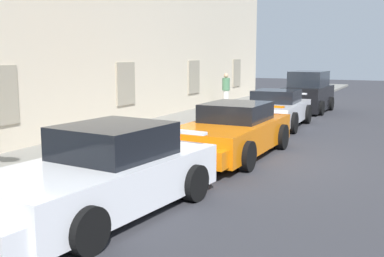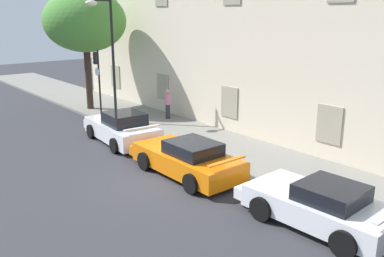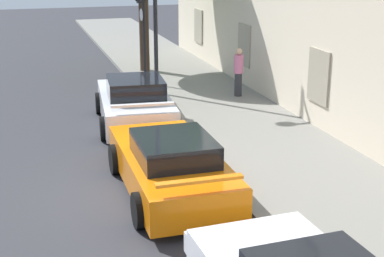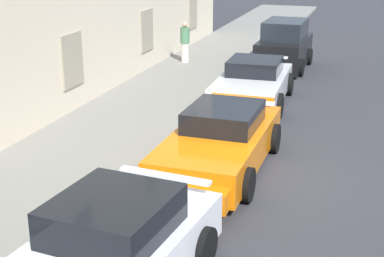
# 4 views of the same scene
# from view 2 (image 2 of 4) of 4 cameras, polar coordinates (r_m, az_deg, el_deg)

# --- Properties ---
(ground_plane) EXTENTS (80.00, 80.00, 0.00)m
(ground_plane) POSITION_cam_2_polar(r_m,az_deg,el_deg) (15.23, -3.34, -6.86)
(ground_plane) COLOR #333338
(sidewalk) EXTENTS (60.00, 3.89, 0.14)m
(sidewalk) POSITION_cam_2_polar(r_m,az_deg,el_deg) (17.65, 6.90, -3.51)
(sidewalk) COLOR gray
(sidewalk) RESTS_ON ground
(building_facade) EXTENTS (34.41, 4.08, 11.71)m
(building_facade) POSITION_cam_2_polar(r_m,az_deg,el_deg) (19.60, 15.28, 15.25)
(building_facade) COLOR beige
(building_facade) RESTS_ON ground
(sportscar_red_lead) EXTENTS (4.90, 2.49, 1.45)m
(sportscar_red_lead) POSITION_cam_2_polar(r_m,az_deg,el_deg) (19.68, -9.75, 0.07)
(sportscar_red_lead) COLOR white
(sportscar_red_lead) RESTS_ON ground
(sportscar_yellow_flank) EXTENTS (4.95, 2.16, 1.35)m
(sportscar_yellow_flank) POSITION_cam_2_polar(r_m,az_deg,el_deg) (15.48, -1.04, -4.05)
(sportscar_yellow_flank) COLOR orange
(sportscar_yellow_flank) RESTS_ON ground
(sportscar_white_middle) EXTENTS (4.55, 2.30, 1.32)m
(sportscar_white_middle) POSITION_cam_2_polar(r_m,az_deg,el_deg) (12.41, 16.54, -9.87)
(sportscar_white_middle) COLOR white
(sportscar_white_middle) RESTS_ON ground
(tree_near_kerb) EXTENTS (4.79, 4.79, 7.00)m
(tree_near_kerb) POSITION_cam_2_polar(r_m,az_deg,el_deg) (25.76, -14.46, 14.01)
(tree_near_kerb) COLOR #38281E
(tree_near_kerb) RESTS_ON sidewalk
(traffic_light) EXTENTS (0.44, 0.36, 3.74)m
(traffic_light) POSITION_cam_2_polar(r_m,az_deg,el_deg) (23.63, -12.81, 7.60)
(traffic_light) COLOR black
(traffic_light) RESTS_ON sidewalk
(street_lamp) EXTENTS (0.44, 1.42, 6.40)m
(street_lamp) POSITION_cam_2_polar(r_m,az_deg,el_deg) (21.92, -11.78, 11.81)
(street_lamp) COLOR black
(street_lamp) RESTS_ON sidewalk
(pedestrian_admiring) EXTENTS (0.36, 0.36, 1.64)m
(pedestrian_admiring) POSITION_cam_2_polar(r_m,az_deg,el_deg) (22.98, -3.34, 3.44)
(pedestrian_admiring) COLOR #333338
(pedestrian_admiring) RESTS_ON sidewalk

